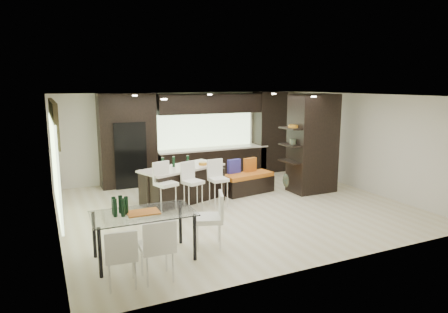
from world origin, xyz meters
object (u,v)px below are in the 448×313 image
chair_far (121,259)px  stool_right (218,188)px  dining_table (144,236)px  chair_end (208,222)px  stool_mid (193,191)px  kitchen_island (182,184)px  bench (248,183)px  stool_left (166,193)px  chair_near (157,251)px  floor_vase (290,170)px

chair_far → stool_right: bearing=52.2°
dining_table → chair_end: size_ratio=1.80×
stool_right → stool_mid: bearing=177.4°
chair_end → stool_mid: bearing=6.7°
kitchen_island → stool_mid: bearing=-110.5°
stool_mid → bench: stool_mid is taller
stool_left → stool_right: bearing=-16.0°
kitchen_island → bench: bearing=-21.2°
chair_far → chair_near: bearing=4.3°
stool_right → bench: stool_right is taller
chair_end → dining_table: bearing=110.0°
kitchen_island → chair_far: bearing=-141.4°
bench → chair_far: 5.57m
bench → chair_end: (-2.41, -2.94, 0.20)m
dining_table → chair_near: (0.00, -0.81, 0.05)m
chair_far → stool_left: bearing=68.4°
kitchen_island → stool_right: (0.66, -0.77, 0.02)m
stool_left → bench: stool_left is taller
kitchen_island → floor_vase: size_ratio=1.94×
stool_left → chair_far: (-1.58, -2.98, -0.06)m
bench → floor_vase: floor_vase is taller
kitchen_island → stool_mid: (0.00, -0.77, 0.02)m
kitchen_island → floor_vase: floor_vase is taller
stool_left → dining_table: stool_left is taller
stool_left → chair_end: 2.19m
stool_left → floor_vase: bearing=-7.9°
chair_far → kitchen_island: bearing=65.5°
stool_right → chair_far: stool_right is taller
kitchen_island → chair_end: bearing=-120.4°
stool_right → bench: 1.45m
bench → floor_vase: bearing=-17.5°
stool_mid → chair_far: bearing=-146.6°
chair_far → chair_end: chair_end is taller
chair_far → chair_end: 1.90m
chair_near → chair_far: 0.54m
stool_mid → stool_right: size_ratio=1.00×
kitchen_island → dining_table: kitchen_island is taller
stool_mid → chair_near: 3.46m
kitchen_island → chair_near: (-1.71, -3.77, 0.01)m
stool_right → chair_far: 4.17m
stool_right → floor_vase: bearing=10.2°
stool_mid → floor_vase: bearing=-9.4°
stool_left → kitchen_island: bearing=33.2°
bench → chair_end: size_ratio=1.52×
chair_near → chair_end: 1.44m
kitchen_island → stool_right: stool_right is taller
stool_left → floor_vase: floor_vase is taller
stool_mid → stool_left: bearing=161.1°
dining_table → chair_far: bearing=-123.1°
kitchen_island → bench: size_ratio=1.49×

